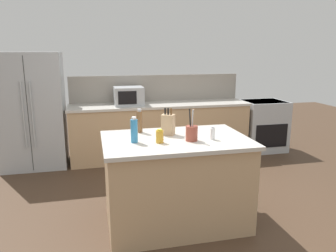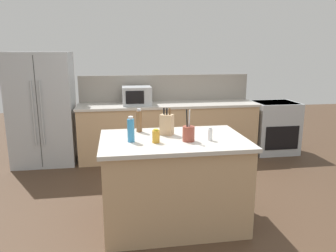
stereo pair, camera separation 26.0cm
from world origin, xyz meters
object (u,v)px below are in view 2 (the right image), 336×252
object	(u,v)px
knife_block	(167,124)
salt_shaker	(210,134)
dish_soap_bottle	(131,130)
range_oven	(274,127)
refrigerator	(43,109)
pepper_grinder	(139,121)
honey_jar	(156,136)
microwave	(137,96)
utensil_crock	(189,133)

from	to	relation	value
knife_block	salt_shaker	distance (m)	0.49
salt_shaker	dish_soap_bottle	xyz separation A→B (m)	(-0.79, 0.07, 0.06)
salt_shaker	range_oven	bearing A→B (deg)	51.01
refrigerator	salt_shaker	distance (m)	3.17
dish_soap_bottle	pepper_grinder	distance (m)	0.41
knife_block	honey_jar	xyz separation A→B (m)	(-0.15, -0.28, -0.05)
refrigerator	salt_shaker	bearing A→B (deg)	-48.72
range_oven	knife_block	world-z (taller)	knife_block
dish_soap_bottle	pepper_grinder	world-z (taller)	pepper_grinder
salt_shaker	pepper_grinder	bearing A→B (deg)	145.47
range_oven	pepper_grinder	distance (m)	3.23
microwave	pepper_grinder	bearing A→B (deg)	-92.92
utensil_crock	honey_jar	distance (m)	0.33
range_oven	dish_soap_bottle	size ratio (longest dim) A/B	3.59
microwave	honey_jar	size ratio (longest dim) A/B	3.44
range_oven	microwave	distance (m)	2.54
utensil_crock	dish_soap_bottle	xyz separation A→B (m)	(-0.57, 0.07, 0.04)
refrigerator	dish_soap_bottle	distance (m)	2.66
range_oven	salt_shaker	distance (m)	3.05
refrigerator	utensil_crock	world-z (taller)	refrigerator
salt_shaker	dish_soap_bottle	distance (m)	0.79
microwave	pepper_grinder	distance (m)	1.87
refrigerator	utensil_crock	size ratio (longest dim) A/B	5.61
knife_block	refrigerator	bearing A→B (deg)	158.45
microwave	knife_block	world-z (taller)	microwave
utensil_crock	honey_jar	world-z (taller)	utensil_crock
salt_shaker	honey_jar	size ratio (longest dim) A/B	0.96
honey_jar	pepper_grinder	bearing A→B (deg)	105.79
microwave	knife_block	distance (m)	2.05
microwave	salt_shaker	bearing A→B (deg)	-76.01
range_oven	microwave	bearing A→B (deg)	180.00
range_oven	pepper_grinder	xyz separation A→B (m)	(-2.56, -1.87, 0.60)
utensil_crock	dish_soap_bottle	size ratio (longest dim) A/B	1.25
microwave	salt_shaker	world-z (taller)	microwave
refrigerator	utensil_crock	distance (m)	3.03
refrigerator	pepper_grinder	world-z (taller)	refrigerator
knife_block	microwave	bearing A→B (deg)	124.62
range_oven	microwave	xyz separation A→B (m)	(-2.47, 0.00, 0.62)
microwave	utensil_crock	size ratio (longest dim) A/B	1.47
refrigerator	microwave	xyz separation A→B (m)	(1.51, -0.05, 0.19)
utensil_crock	pepper_grinder	bearing A→B (deg)	134.93
refrigerator	dish_soap_bottle	bearing A→B (deg)	-60.49
knife_block	pepper_grinder	xyz separation A→B (m)	(-0.28, 0.18, 0.01)
microwave	honey_jar	bearing A→B (deg)	-89.14
utensil_crock	honey_jar	size ratio (longest dim) A/B	2.34
range_oven	pepper_grinder	size ratio (longest dim) A/B	3.51
refrigerator	dish_soap_bottle	size ratio (longest dim) A/B	7.02
knife_block	pepper_grinder	bearing A→B (deg)	177.46
knife_block	utensil_crock	world-z (taller)	utensil_crock
utensil_crock	pepper_grinder	xyz separation A→B (m)	(-0.46, 0.46, 0.04)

